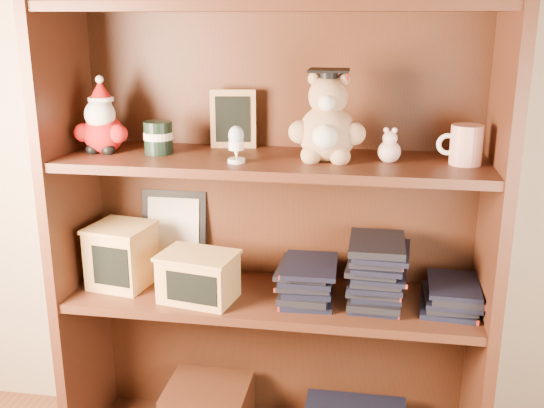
{
  "coord_description": "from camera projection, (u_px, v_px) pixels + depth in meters",
  "views": [
    {
      "loc": [
        0.27,
        -0.34,
        1.32
      ],
      "look_at": [
        -0.01,
        1.3,
        0.82
      ],
      "focal_mm": 42.0,
      "sensor_mm": 36.0,
      "label": 1
    }
  ],
  "objects": [
    {
      "name": "bookcase",
      "position": [
        274.0,
        213.0,
        1.8
      ],
      "size": [
        1.2,
        0.35,
        1.6
      ],
      "color": "#472314",
      "rests_on": "ground"
    },
    {
      "name": "shelf_lower",
      "position": [
        272.0,
        298.0,
        1.82
      ],
      "size": [
        1.14,
        0.33,
        0.02
      ],
      "color": "#472314",
      "rests_on": "ground"
    },
    {
      "name": "shelf_upper",
      "position": [
        272.0,
        162.0,
        1.71
      ],
      "size": [
        1.14,
        0.33,
        0.02
      ],
      "color": "#472314",
      "rests_on": "ground"
    },
    {
      "name": "santa_plush",
      "position": [
        102.0,
        124.0,
        1.75
      ],
      "size": [
        0.15,
        0.11,
        0.22
      ],
      "color": "#A50F0F",
      "rests_on": "shelf_upper"
    },
    {
      "name": "teachers_tin",
      "position": [
        158.0,
        137.0,
        1.74
      ],
      "size": [
        0.08,
        0.08,
        0.09
      ],
      "color": "black",
      "rests_on": "shelf_upper"
    },
    {
      "name": "chalkboard_plaque",
      "position": [
        233.0,
        120.0,
        1.81
      ],
      "size": [
        0.13,
        0.08,
        0.17
      ],
      "color": "#9E7547",
      "rests_on": "shelf_upper"
    },
    {
      "name": "egg_cup",
      "position": [
        236.0,
        143.0,
        1.63
      ],
      "size": [
        0.05,
        0.05,
        0.1
      ],
      "color": "white",
      "rests_on": "shelf_upper"
    },
    {
      "name": "grad_teddy_bear",
      "position": [
        327.0,
        125.0,
        1.65
      ],
      "size": [
        0.2,
        0.17,
        0.24
      ],
      "color": "tan",
      "rests_on": "shelf_upper"
    },
    {
      "name": "pink_figurine",
      "position": [
        389.0,
        148.0,
        1.65
      ],
      "size": [
        0.06,
        0.06,
        0.09
      ],
      "color": "beige",
      "rests_on": "shelf_upper"
    },
    {
      "name": "teacher_mug",
      "position": [
        465.0,
        145.0,
        1.61
      ],
      "size": [
        0.11,
        0.08,
        0.1
      ],
      "color": "silver",
      "rests_on": "shelf_upper"
    },
    {
      "name": "certificate_frame",
      "position": [
        174.0,
        231.0,
        1.96
      ],
      "size": [
        0.2,
        0.05,
        0.25
      ],
      "color": "black",
      "rests_on": "shelf_lower"
    },
    {
      "name": "treats_box",
      "position": [
        122.0,
        255.0,
        1.86
      ],
      "size": [
        0.19,
        0.19,
        0.18
      ],
      "color": "tan",
      "rests_on": "shelf_lower"
    },
    {
      "name": "pencils_box",
      "position": [
        198.0,
        276.0,
        1.77
      ],
      "size": [
        0.23,
        0.18,
        0.14
      ],
      "color": "tan",
      "rests_on": "shelf_lower"
    },
    {
      "name": "book_stack_left",
      "position": [
        306.0,
        279.0,
        1.79
      ],
      "size": [
        0.14,
        0.2,
        0.11
      ],
      "color": "black",
      "rests_on": "shelf_lower"
    },
    {
      "name": "book_stack_mid",
      "position": [
        377.0,
        270.0,
        1.74
      ],
      "size": [
        0.14,
        0.2,
        0.19
      ],
      "color": "black",
      "rests_on": "shelf_lower"
    },
    {
      "name": "book_stack_right",
      "position": [
        452.0,
        293.0,
        1.73
      ],
      "size": [
        0.14,
        0.2,
        0.08
      ],
      "color": "black",
      "rests_on": "shelf_lower"
    }
  ]
}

